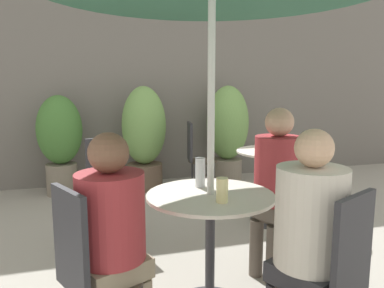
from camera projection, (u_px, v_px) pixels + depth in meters
storefront_wall at (136, 80)px, 5.42m from camera, size 10.00×0.06×3.00m
cafe_table_near at (210, 224)px, 2.32m from camera, size 0.79×0.79×0.76m
cafe_table_far at (274, 170)px, 3.84m from camera, size 0.78×0.78×0.76m
bistro_chair_0 at (87, 266)px, 1.79m from camera, size 0.43×0.41×0.95m
bistro_chair_1 at (334, 273)px, 1.71m from camera, size 0.41×0.43×0.95m
bistro_chair_2 at (287, 198)px, 2.85m from camera, size 0.43×0.41×0.95m
bistro_chair_3 at (196, 152)px, 4.83m from camera, size 0.40×0.38×0.95m
bistro_chair_4 at (107, 182)px, 3.35m from camera, size 0.39×0.41×0.95m
seated_person_0 at (114, 228)px, 1.86m from camera, size 0.41×0.40×1.20m
seated_person_1 at (307, 231)px, 1.80m from camera, size 0.40×0.41×1.22m
seated_person_2 at (276, 178)px, 2.73m from camera, size 0.42×0.40×1.26m
beer_glass_0 at (200, 172)px, 2.44m from camera, size 0.07×0.07×0.19m
beer_glass_1 at (222, 190)px, 2.12m from camera, size 0.07×0.07×0.14m
potted_plant_0 at (60, 139)px, 4.83m from camera, size 0.57×0.57×1.30m
potted_plant_1 at (144, 135)px, 5.08m from camera, size 0.60×0.60×1.41m
potted_plant_2 at (228, 130)px, 5.43m from camera, size 0.61×0.61×1.42m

